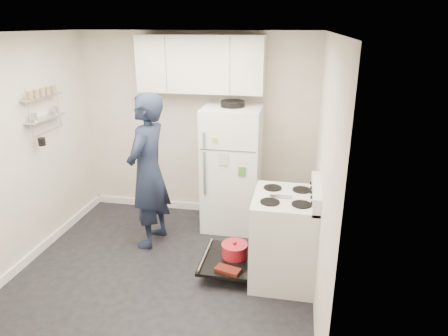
% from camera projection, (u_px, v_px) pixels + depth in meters
% --- Properties ---
extents(room, '(3.21, 3.21, 2.51)m').
position_uv_depth(room, '(157.00, 168.00, 4.01)').
color(room, black).
rests_on(room, ground).
extents(electric_range, '(0.66, 0.76, 1.10)m').
position_uv_depth(electric_range, '(283.00, 238.00, 4.15)').
color(electric_range, silver).
rests_on(electric_range, ground).
extents(open_oven_door, '(0.55, 0.71, 0.22)m').
position_uv_depth(open_oven_door, '(230.00, 255.00, 4.37)').
color(open_oven_door, black).
rests_on(open_oven_door, ground).
extents(refrigerator, '(0.72, 0.74, 1.68)m').
position_uv_depth(refrigerator, '(232.00, 168.00, 5.18)').
color(refrigerator, white).
rests_on(refrigerator, ground).
extents(upper_cabinets, '(1.60, 0.33, 0.70)m').
position_uv_depth(upper_cabinets, '(201.00, 64.00, 4.98)').
color(upper_cabinets, silver).
rests_on(upper_cabinets, room).
extents(wall_shelf_rack, '(0.14, 0.60, 0.61)m').
position_uv_depth(wall_shelf_rack, '(44.00, 108.00, 4.54)').
color(wall_shelf_rack, '#B2B2B7').
rests_on(wall_shelf_rack, room).
extents(person, '(0.53, 0.73, 1.86)m').
position_uv_depth(person, '(148.00, 172.00, 4.70)').
color(person, '#171F35').
rests_on(person, ground).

